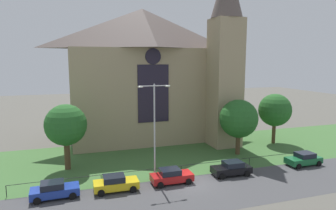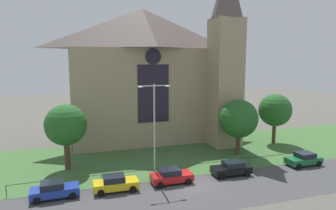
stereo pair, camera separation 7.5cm
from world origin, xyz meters
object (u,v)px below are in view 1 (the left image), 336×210
at_px(parked_car_yellow, 116,183).
at_px(streetlamp_near, 154,121).
at_px(tree_right_near, 239,119).
at_px(tree_right_far, 275,110).
at_px(church_building, 149,73).
at_px(parked_car_red, 171,176).
at_px(tree_left_near, 66,125).
at_px(parked_car_black, 232,168).
at_px(parked_car_green, 304,159).
at_px(parked_car_blue, 54,190).

bearing_deg(parked_car_yellow, streetlamp_near, 21.23).
height_order(tree_right_near, tree_right_far, tree_right_far).
bearing_deg(tree_right_near, church_building, 127.08).
xyz_separation_m(tree_right_near, parked_car_red, (-11.38, -6.33, -4.01)).
relative_size(tree_left_near, streetlamp_near, 0.75).
distance_m(tree_left_near, parked_car_black, 18.89).
bearing_deg(tree_right_near, streetlamp_near, -159.08).
relative_size(tree_right_far, parked_car_black, 1.74).
bearing_deg(tree_left_near, streetlamp_near, -34.68).
distance_m(parked_car_red, parked_car_black, 6.88).
bearing_deg(tree_right_far, parked_car_green, -106.39).
bearing_deg(parked_car_yellow, parked_car_blue, 179.49).
height_order(tree_right_near, parked_car_green, tree_right_near).
height_order(parked_car_blue, parked_car_red, same).
height_order(church_building, parked_car_green, church_building).
relative_size(streetlamp_near, parked_car_red, 2.37).
distance_m(streetlamp_near, parked_car_blue, 11.25).
bearing_deg(tree_right_near, parked_car_green, -49.91).
bearing_deg(tree_right_near, tree_left_near, 177.00).
distance_m(tree_left_near, parked_car_green, 27.83).
xyz_separation_m(tree_left_near, parked_car_green, (26.51, -7.28, -4.35)).
xyz_separation_m(parked_car_yellow, parked_car_green, (22.18, 0.24, 0.00)).
distance_m(tree_right_near, tree_right_far, 8.47).
height_order(church_building, tree_left_near, church_building).
relative_size(streetlamp_near, parked_car_blue, 2.34).
bearing_deg(parked_car_yellow, tree_left_near, 121.44).
xyz_separation_m(parked_car_black, parked_car_green, (9.68, 0.11, 0.00)).
distance_m(parked_car_blue, parked_car_green, 27.64).
height_order(church_building, parked_car_yellow, church_building).
xyz_separation_m(church_building, parked_car_yellow, (-8.04, -18.24, -9.53)).
bearing_deg(parked_car_red, parked_car_green, 0.47).
relative_size(tree_right_far, parked_car_blue, 1.74).
relative_size(church_building, parked_car_green, 6.14).
relative_size(parked_car_black, parked_car_green, 1.01).
height_order(tree_left_near, streetlamp_near, streetlamp_near).
relative_size(tree_right_far, streetlamp_near, 0.74).
height_order(tree_right_near, streetlamp_near, streetlamp_near).
relative_size(tree_left_near, parked_car_black, 1.75).
xyz_separation_m(church_building, parked_car_green, (14.13, -18.00, -9.53)).
bearing_deg(parked_car_yellow, parked_car_black, 2.03).
distance_m(tree_right_far, parked_car_blue, 32.02).
xyz_separation_m(streetlamp_near, parked_car_red, (1.32, -1.48, -5.43)).
xyz_separation_m(parked_car_blue, parked_car_red, (11.07, -0.13, 0.00)).
bearing_deg(parked_car_red, tree_right_near, 28.98).
bearing_deg(streetlamp_near, tree_right_near, 20.92).
relative_size(tree_right_near, tree_left_near, 0.97).
height_order(tree_right_far, parked_car_yellow, tree_right_far).
bearing_deg(church_building, tree_left_near, -139.10).
bearing_deg(tree_left_near, parked_car_red, -36.84).
height_order(tree_right_near, parked_car_blue, tree_right_near).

